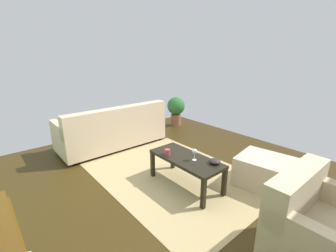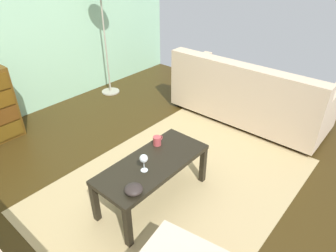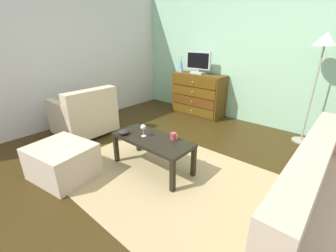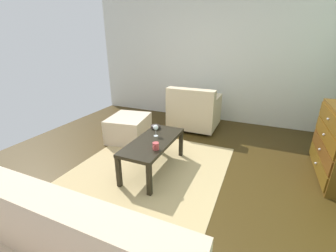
% 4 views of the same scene
% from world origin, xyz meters
% --- Properties ---
extents(ground_plane, '(5.46, 5.19, 0.05)m').
position_xyz_m(ground_plane, '(0.00, 0.00, -0.03)').
color(ground_plane, '#38290E').
extents(wall_accent_rear, '(5.46, 0.12, 2.57)m').
position_xyz_m(wall_accent_rear, '(0.00, 2.35, 1.29)').
color(wall_accent_rear, '#9BCEA6').
rests_on(wall_accent_rear, ground_plane).
extents(area_rug, '(2.60, 1.90, 0.01)m').
position_xyz_m(area_rug, '(0.20, -0.20, 0.00)').
color(area_rug, tan).
rests_on(area_rug, ground_plane).
extents(coffee_table, '(1.05, 0.46, 0.43)m').
position_xyz_m(coffee_table, '(-0.09, -0.15, 0.37)').
color(coffee_table, black).
rests_on(coffee_table, ground_plane).
extents(wine_glass, '(0.07, 0.07, 0.16)m').
position_xyz_m(wine_glass, '(-0.22, -0.18, 0.54)').
color(wine_glass, silver).
rests_on(wine_glass, coffee_table).
extents(mug, '(0.11, 0.08, 0.08)m').
position_xyz_m(mug, '(0.13, -0.01, 0.47)').
color(mug, '#B74446').
rests_on(mug, coffee_table).
extents(bowl_decorative, '(0.14, 0.14, 0.06)m').
position_xyz_m(bowl_decorative, '(-0.46, -0.30, 0.46)').
color(bowl_decorative, '#2C2421').
rests_on(bowl_decorative, coffee_table).
extents(couch_large, '(0.85, 2.01, 0.83)m').
position_xyz_m(couch_large, '(1.82, -0.06, 0.33)').
color(couch_large, '#332319').
rests_on(couch_large, ground_plane).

